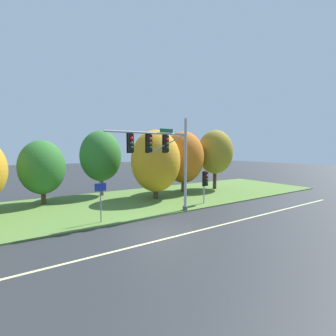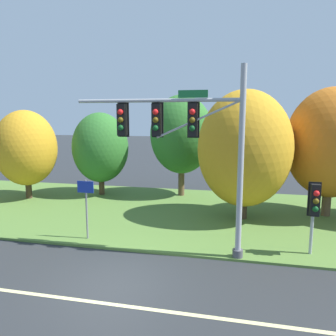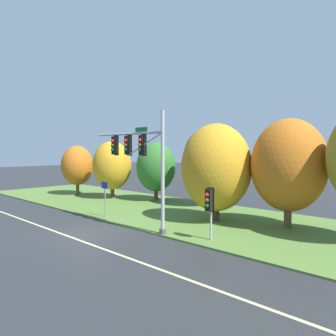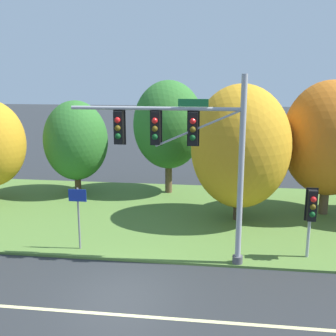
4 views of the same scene
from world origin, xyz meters
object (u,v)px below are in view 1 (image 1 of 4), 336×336
(route_sign_post, at_px, (101,196))
(pedestrian_signal_near_kerb, at_px, (205,181))
(tree_behind_signpost, at_px, (42,167))
(tree_right_far, at_px, (183,157))
(traffic_signal_mast, at_px, (164,153))
(tree_furthest_back, at_px, (215,152))
(tree_mid_verge, at_px, (101,156))
(tree_tall_centre, at_px, (156,161))

(route_sign_post, bearing_deg, pedestrian_signal_near_kerb, 1.42)
(tree_behind_signpost, height_order, tree_right_far, tree_right_far)
(traffic_signal_mast, xyz_separation_m, tree_furthest_back, (11.14, 6.14, -0.02))
(tree_mid_verge, xyz_separation_m, tree_tall_centre, (4.09, -4.39, -0.45))
(tree_behind_signpost, xyz_separation_m, tree_tall_centre, (9.53, -3.44, 0.45))
(traffic_signal_mast, bearing_deg, tree_mid_verge, 101.66)
(tree_behind_signpost, distance_m, tree_furthest_back, 18.72)
(pedestrian_signal_near_kerb, distance_m, tree_tall_centre, 5.27)
(pedestrian_signal_near_kerb, distance_m, tree_behind_signpost, 14.44)
(tree_tall_centre, bearing_deg, route_sign_post, -146.07)
(tree_right_far, bearing_deg, route_sign_post, -151.71)
(traffic_signal_mast, relative_size, route_sign_post, 2.72)
(pedestrian_signal_near_kerb, distance_m, route_sign_post, 9.32)
(route_sign_post, bearing_deg, tree_tall_centre, 33.93)
(pedestrian_signal_near_kerb, bearing_deg, tree_furthest_back, 40.06)
(tree_behind_signpost, distance_m, tree_tall_centre, 10.14)
(tree_right_far, relative_size, tree_furthest_back, 0.95)
(pedestrian_signal_near_kerb, distance_m, tree_right_far, 6.35)
(route_sign_post, xyz_separation_m, tree_behind_signpost, (-2.83, 7.94, 1.52))
(pedestrian_signal_near_kerb, xyz_separation_m, tree_behind_signpost, (-12.14, 7.71, 1.19))
(tree_furthest_back, bearing_deg, tree_tall_centre, -173.09)
(traffic_signal_mast, xyz_separation_m, tree_right_far, (6.60, 6.55, -0.60))
(tree_furthest_back, bearing_deg, tree_mid_verge, 165.83)
(tree_tall_centre, distance_m, tree_right_far, 4.71)
(tree_right_far, bearing_deg, tree_mid_verge, 161.29)
(tree_furthest_back, bearing_deg, tree_right_far, 174.86)
(tree_behind_signpost, bearing_deg, tree_mid_verge, 9.98)
(route_sign_post, relative_size, tree_tall_centre, 0.39)
(traffic_signal_mast, height_order, tree_tall_centre, traffic_signal_mast)
(route_sign_post, relative_size, tree_behind_signpost, 0.47)
(tree_tall_centre, height_order, tree_furthest_back, tree_furthest_back)
(tree_mid_verge, bearing_deg, tree_behind_signpost, -170.02)
(traffic_signal_mast, height_order, tree_right_far, traffic_signal_mast)
(tree_right_far, bearing_deg, tree_tall_centre, -161.43)
(tree_behind_signpost, bearing_deg, pedestrian_signal_near_kerb, -32.42)
(traffic_signal_mast, xyz_separation_m, route_sign_post, (-4.56, 0.54, -2.83))
(tree_right_far, bearing_deg, tree_furthest_back, -5.14)
(tree_furthest_back, bearing_deg, route_sign_post, -160.38)
(pedestrian_signal_near_kerb, height_order, tree_furthest_back, tree_furthest_back)
(route_sign_post, height_order, tree_tall_centre, tree_tall_centre)
(pedestrian_signal_near_kerb, relative_size, tree_tall_centre, 0.43)
(route_sign_post, height_order, tree_behind_signpost, tree_behind_signpost)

